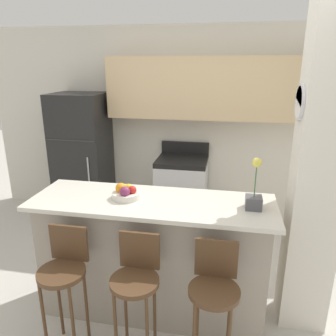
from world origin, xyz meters
The scene contains 11 objects.
ground_plane centered at (0.00, 0.00, 0.00)m, with size 14.00×14.00×0.00m, color beige.
wall_back centered at (0.14, 1.93, 1.49)m, with size 5.60×0.38×2.55m.
pillar_right centered at (1.24, 0.13, 1.28)m, with size 0.38×0.32×2.55m.
counter_bar centered at (0.00, 0.00, 0.53)m, with size 1.95×0.64×1.04m.
refrigerator centered at (-1.36, 1.65, 0.86)m, with size 0.68×0.63×1.72m.
stove_range centered at (0.00, 1.68, 0.46)m, with size 0.64×0.59×1.07m.
bar_stool_left centered at (-0.54, -0.49, 0.64)m, with size 0.34×0.34×0.96m.
bar_stool_mid centered at (0.00, -0.49, 0.64)m, with size 0.34×0.34×0.96m.
bar_stool_right centered at (0.54, -0.49, 0.64)m, with size 0.34×0.34×0.96m.
orchid_vase centered at (0.78, -0.01, 1.15)m, with size 0.12×0.12×0.40m.
fruit_bowl centered at (-0.22, 0.01, 1.09)m, with size 0.23×0.23×0.12m.
Camera 1 is at (0.57, -2.33, 2.08)m, focal length 35.00 mm.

